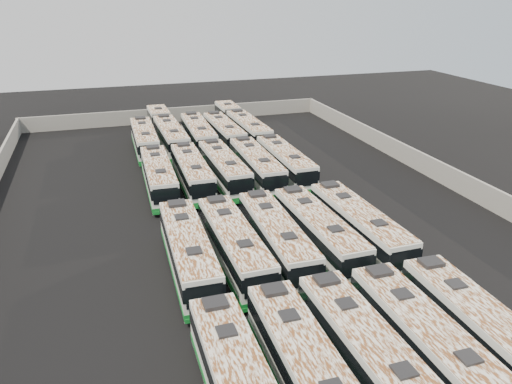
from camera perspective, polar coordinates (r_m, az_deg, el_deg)
The scene contains 21 objects.
ground at distance 44.98m, azimuth -1.62°, elevation -2.75°, with size 140.00×140.00×0.00m, color black.
perimeter_wall at distance 44.53m, azimuth -1.64°, elevation -1.46°, with size 45.20×73.20×2.20m.
bus_front_left at distance 25.73m, azimuth 5.93°, elevation -19.88°, with size 2.70×12.20×3.43m.
bus_front_center at distance 26.97m, azimuth 12.87°, elevation -18.04°, with size 2.81×12.34×3.46m.
bus_front_right at distance 28.46m, azimuth 19.11°, elevation -16.37°, with size 2.64×12.35×3.48m.
bus_front_far_right at distance 30.41m, azimuth 24.55°, elevation -14.54°, with size 2.86×12.30×3.45m.
bus_midfront_far_left at distance 35.67m, azimuth -7.74°, elevation -6.80°, with size 2.89×12.44×3.49m.
bus_midfront_left at distance 36.29m, azimuth -2.51°, elevation -6.11°, with size 2.76×12.29×3.45m.
bus_midfront_center at distance 37.29m, azimuth 2.34°, elevation -5.29°, with size 2.85×12.27×3.44m.
bus_midfront_right at distance 38.51m, azimuth 7.12°, elevation -4.52°, with size 2.87×12.26×3.44m.
bus_midfront_far_right at distance 39.84m, azimuth 11.66°, elevation -3.84°, with size 2.90×12.44×3.49m.
bus_midback_far_left at distance 50.32m, azimuth -11.06°, elevation 1.76°, with size 2.85×12.18×3.42m.
bus_midback_left at distance 50.92m, azimuth -7.32°, elevation 2.22°, with size 2.69×12.05×3.39m.
bus_midback_center at distance 51.63m, azimuth -3.68°, elevation 2.68°, with size 2.81×12.24×3.44m.
bus_midback_right at distance 52.28m, azimuth 0.04°, elevation 3.00°, with size 2.73×12.34×3.47m.
bus_midback_far_right at distance 53.50m, azimuth 3.34°, elevation 3.38°, with size 2.59×12.15×3.42m.
bus_back_far_left at distance 63.34m, azimuth -12.61°, elevation 5.87°, with size 2.74×12.14×3.41m.
bus_back_left at distance 66.80m, azimuth -10.18°, elevation 6.93°, with size 2.98×19.25×3.48m.
bus_back_center at distance 64.28m, azimuth -6.60°, elevation 6.55°, with size 2.92×12.52×3.51m.
bus_back_right at distance 64.92m, azimuth -3.68°, elevation 6.76°, with size 2.85×12.19×3.42m.
bus_back_far_right at distance 68.96m, azimuth -1.71°, elevation 7.72°, with size 2.97×18.99×3.44m.
Camera 1 is at (-11.09, -39.26, 18.94)m, focal length 35.00 mm.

